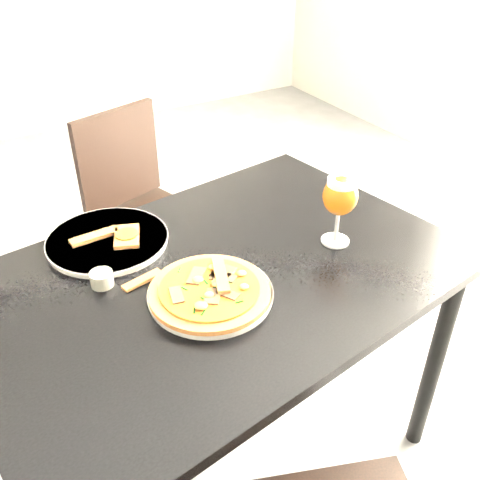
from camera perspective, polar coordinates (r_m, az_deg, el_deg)
ground at (r=1.88m, az=-6.46°, el=-21.45°), size 6.00×6.00×0.00m
dining_table at (r=1.37m, az=-2.25°, el=-6.31°), size 1.31×0.98×0.75m
chair_far at (r=2.18m, az=-10.48°, el=3.41°), size 0.49×0.49×0.84m
plate_main at (r=1.23m, az=-3.16°, el=-5.79°), size 0.39×0.39×0.02m
pizza at (r=1.22m, az=-3.29°, el=-5.34°), size 0.28×0.28×0.03m
plate_second at (r=1.45m, az=-13.93°, el=-0.06°), size 0.42×0.42×0.02m
crust_scraps at (r=1.44m, az=-13.10°, el=0.41°), size 0.19×0.12×0.01m
loose_crust at (r=1.30m, az=-10.36°, el=-4.22°), size 0.11×0.05×0.01m
sauce_cup at (r=1.30m, az=-14.54°, el=-3.96°), size 0.05×0.05×0.04m
beer_glass at (r=1.37m, az=10.65°, el=4.60°), size 0.09×0.09×0.19m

